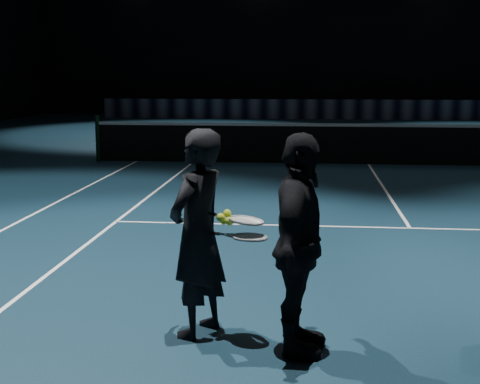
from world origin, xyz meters
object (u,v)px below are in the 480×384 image
Objects in this scene: tennis_balls at (227,219)px; racket_lower at (249,237)px; player_a at (198,234)px; player_b at (299,245)px; racket_upper at (246,220)px.

racket_lower is at bearing -20.42° from tennis_balls.
player_a is 0.85m from player_b.
racket_upper is (-0.03, 0.05, 0.12)m from racket_lower.
player_a reaches higher than tennis_balls.
player_a is 1.00× the size of player_b.
racket_upper is at bearing 74.48° from player_b.
player_a and player_b have the same top height.
player_b reaches higher than racket_lower.
racket_lower is at bearing 79.56° from player_b.
player_b is 0.47m from racket_upper.
racket_lower is (0.43, -0.15, 0.02)m from player_a.
tennis_balls is (-0.56, 0.20, 0.14)m from player_b.
tennis_balls is at bearing -170.43° from racket_upper.
tennis_balls is (-0.15, 0.01, 0.01)m from racket_upper.
racket_upper is at bearing -5.38° from tennis_balls.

